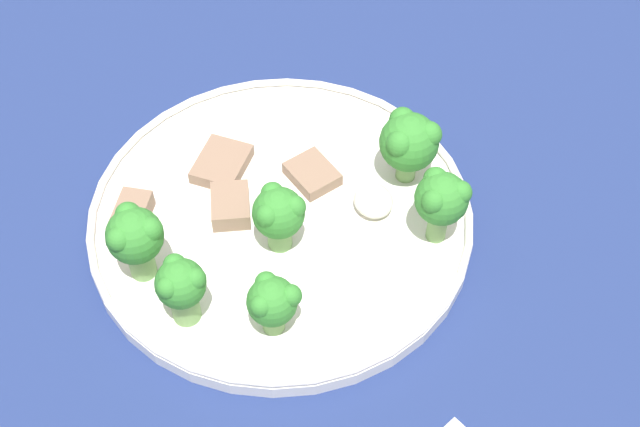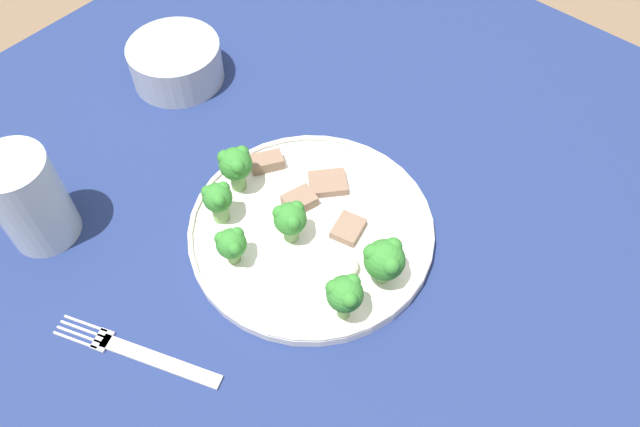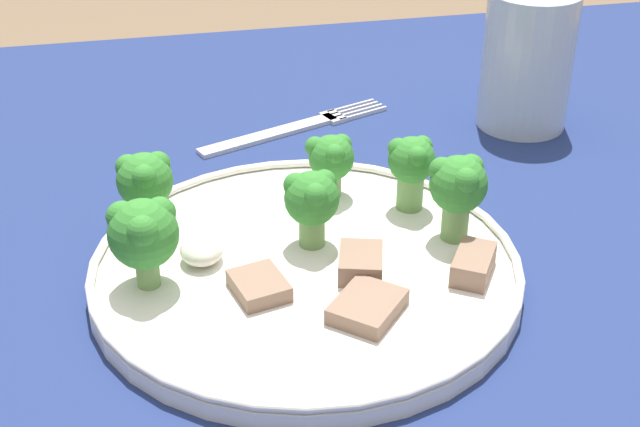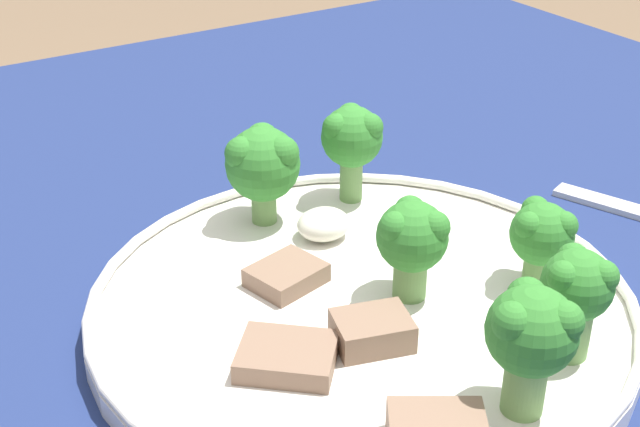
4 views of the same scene
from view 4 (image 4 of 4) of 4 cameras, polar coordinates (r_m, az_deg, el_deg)
name	(u,v)px [view 4 (image 4 of 4)]	position (r m, az deg, el deg)	size (l,w,h in m)	color
dinner_plate	(361,305)	(0.47, 2.65, -5.90)	(0.29, 0.29, 0.02)	white
broccoli_floret_near_rim_left	(263,163)	(0.53, -3.70, 3.27)	(0.05, 0.04, 0.06)	#709E56
broccoli_floret_center_left	(531,334)	(0.39, 13.38, -7.50)	(0.04, 0.04, 0.06)	#709E56
broccoli_floret_back_left	(412,238)	(0.46, 5.92, -1.55)	(0.04, 0.04, 0.05)	#709E56
broccoli_floret_front_left	(542,234)	(0.48, 14.02, -1.30)	(0.03, 0.03, 0.05)	#709E56
broccoli_floret_center_back	(576,290)	(0.43, 16.09, -4.74)	(0.04, 0.03, 0.06)	#709E56
broccoli_floret_mid_cluster	(352,137)	(0.55, 2.05, 4.89)	(0.04, 0.04, 0.06)	#709E56
meat_slice_front_slice	(285,354)	(0.42, -2.26, -9.00)	(0.06, 0.06, 0.01)	#846651
meat_slice_rear_slice	(372,331)	(0.44, 3.36, -7.51)	(0.04, 0.04, 0.02)	#846651
meat_slice_edge_slice	(286,275)	(0.48, -2.16, -3.96)	(0.04, 0.04, 0.01)	#846651
sauce_dollop	(324,224)	(0.52, 0.23, -0.68)	(0.03, 0.03, 0.02)	silver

